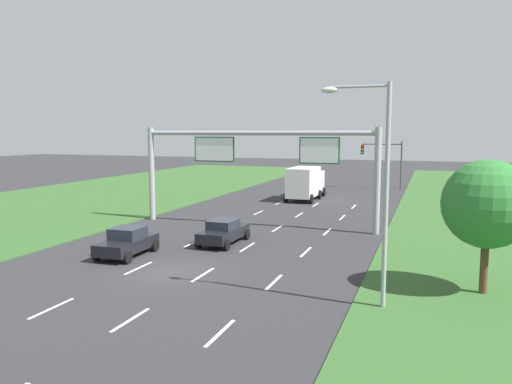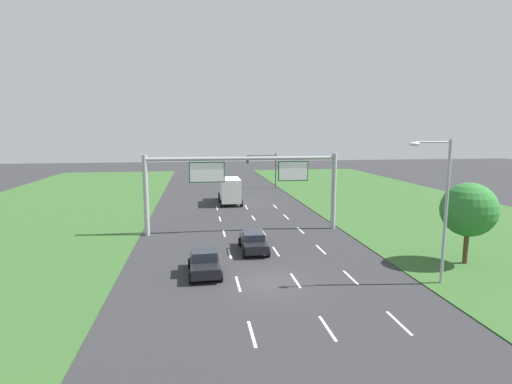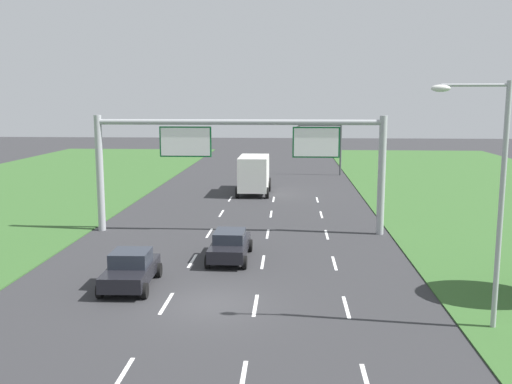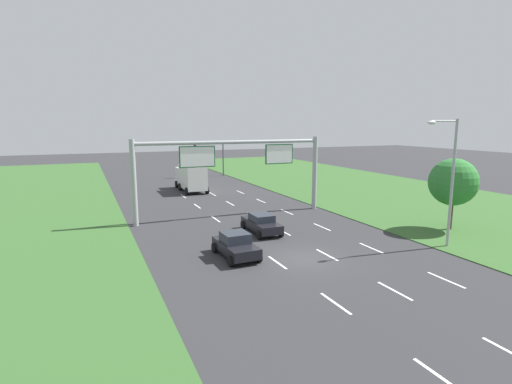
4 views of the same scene
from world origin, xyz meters
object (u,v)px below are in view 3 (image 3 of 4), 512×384
object	(u,v)px
car_lead_silver	(230,245)
box_truck	(254,173)
street_lamp	(491,184)
traffic_light_mast	(322,139)
car_near_red	(131,269)
sign_gantry	(240,152)

from	to	relation	value
car_lead_silver	box_truck	size ratio (longest dim) A/B	0.61
street_lamp	traffic_light_mast	bearing A→B (deg)	94.62
car_near_red	street_lamp	bearing A→B (deg)	-17.02
car_lead_silver	street_lamp	distance (m)	13.38
box_truck	traffic_light_mast	size ratio (longest dim) A/B	1.26
sign_gantry	street_lamp	world-z (taller)	street_lamp
car_lead_silver	traffic_light_mast	size ratio (longest dim) A/B	0.77
box_truck	street_lamp	size ratio (longest dim) A/B	0.83
traffic_light_mast	street_lamp	size ratio (longest dim) A/B	0.66
car_near_red	car_lead_silver	size ratio (longest dim) A/B	0.93
car_near_red	box_truck	bearing A→B (deg)	80.00
car_near_red	traffic_light_mast	bearing A→B (deg)	73.23
car_near_red	sign_gantry	distance (m)	11.83
car_near_red	sign_gantry	world-z (taller)	sign_gantry
car_lead_silver	sign_gantry	bearing A→B (deg)	90.55
car_near_red	car_lead_silver	distance (m)	5.83
car_near_red	traffic_light_mast	distance (m)	38.99
car_near_red	street_lamp	size ratio (longest dim) A/B	0.47
sign_gantry	traffic_light_mast	distance (m)	27.84
sign_gantry	street_lamp	bearing A→B (deg)	-55.61
box_truck	traffic_light_mast	distance (m)	14.01
street_lamp	box_truck	bearing A→B (deg)	108.63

